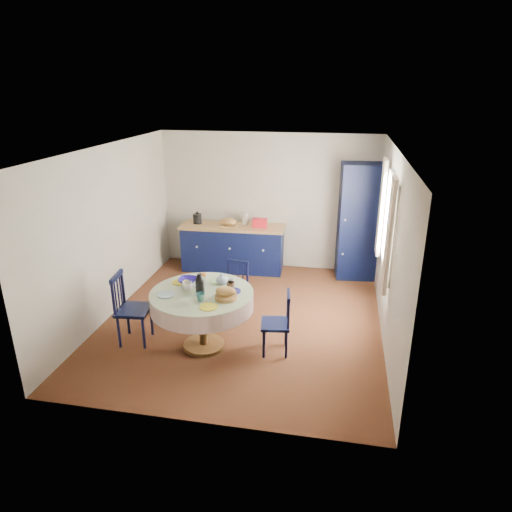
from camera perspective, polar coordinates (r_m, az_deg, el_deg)
The scene contains 17 objects.
floor at distance 6.87m, azimuth -1.60°, elevation -7.90°, with size 4.50×4.50×0.00m, color black.
ceiling at distance 6.08m, azimuth -1.84°, elevation 13.25°, with size 4.50×4.50×0.00m, color white.
wall_back at distance 8.49m, azimuth 1.56°, elevation 6.80°, with size 4.00×0.02×2.50m, color beige.
wall_left at distance 7.06m, azimuth -17.80°, elevation 2.90°, with size 0.02×4.50×2.50m, color beige.
wall_right at distance 6.27m, azimuth 16.45°, elevation 0.85°, with size 0.02×4.50×2.50m, color beige.
window at distance 6.47m, azimuth 16.06°, elevation 4.05°, with size 0.10×1.74×1.45m.
kitchen_counter at distance 8.51m, azimuth -2.92°, elevation 1.15°, with size 1.93×0.66×1.09m.
pantry_cabinet at distance 8.22m, azimuth 12.79°, elevation 4.18°, with size 0.77×0.58×2.05m.
dining_table at distance 5.93m, azimuth -6.68°, elevation -5.59°, with size 1.32×1.32×1.08m.
chair_left at distance 6.33m, azimuth -15.41°, elevation -6.29°, with size 0.46×0.48×0.98m.
chair_far at distance 6.82m, azimuth -2.63°, elevation -4.14°, with size 0.42×0.41×0.84m.
chair_right at distance 5.91m, azimuth 2.79°, elevation -8.29°, with size 0.41×0.42×0.84m.
mug_a at distance 5.93m, azimuth -8.57°, elevation -3.77°, with size 0.14×0.14×0.11m, color silver.
mug_b at distance 5.62m, azimuth -6.96°, elevation -5.13°, with size 0.11×0.11×0.10m, color #32717A.
mug_c at distance 5.93m, azimuth -3.17°, elevation -3.65°, with size 0.11×0.11×0.09m, color black.
mug_d at distance 6.22m, azimuth -7.04°, elevation -2.60°, with size 0.09×0.09×0.09m, color silver.
cobalt_bowl at distance 6.16m, azimuth -8.52°, elevation -3.05°, with size 0.25×0.25×0.06m, color navy.
Camera 1 is at (1.31, -5.89, 3.29)m, focal length 32.00 mm.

